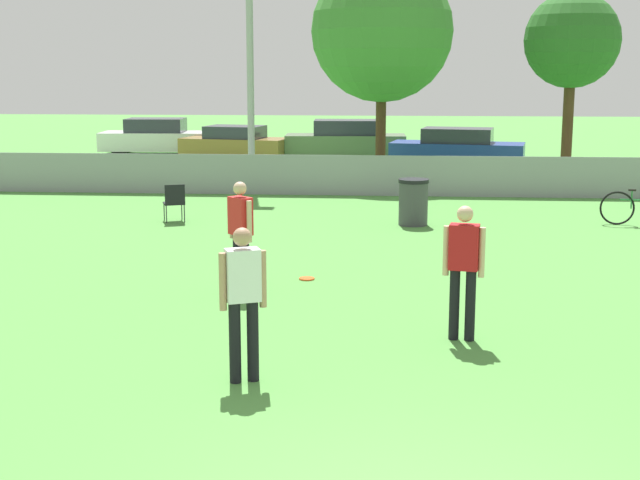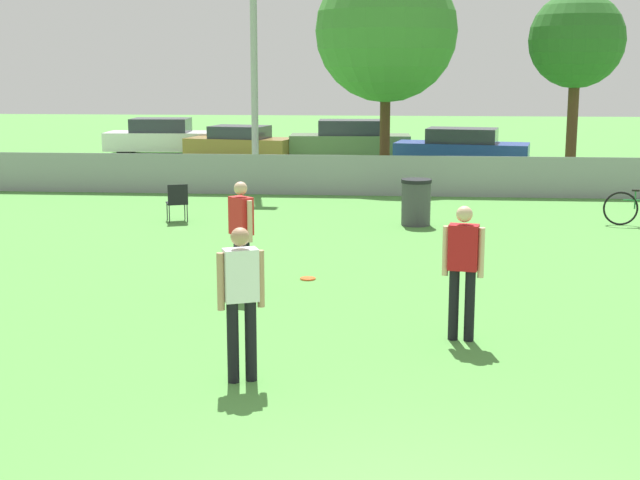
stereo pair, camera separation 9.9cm
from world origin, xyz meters
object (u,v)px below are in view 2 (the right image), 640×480
object	(u,v)px
tree_near_pole	(386,31)
parked_car_blue	(462,149)
player_defender_red	(241,230)
parked_car_tan	(240,143)
player_receiver_white	(241,294)
folding_chair_sideline	(177,200)
parked_car_olive	(350,140)
player_thrower_red	(463,264)
light_pole	(254,25)
tree_far_right	(577,41)
parked_car_white	(161,137)
frisbee_disc	(308,279)
trash_bin	(416,202)

from	to	relation	value
tree_near_pole	parked_car_blue	world-z (taller)	tree_near_pole
player_defender_red	parked_car_tan	bearing A→B (deg)	144.46
player_receiver_white	folding_chair_sideline	xyz separation A→B (m)	(-3.27, 10.21, -0.51)
parked_car_olive	folding_chair_sideline	bearing A→B (deg)	-104.57
parked_car_blue	player_defender_red	bearing A→B (deg)	-93.72
player_receiver_white	player_thrower_red	distance (m)	3.06
light_pole	folding_chair_sideline	size ratio (longest dim) A/B	9.00
tree_far_right	parked_car_white	world-z (taller)	tree_far_right
light_pole	tree_near_pole	distance (m)	4.39
tree_far_right	frisbee_disc	size ratio (longest dim) A/B	21.99
tree_far_right	player_receiver_white	world-z (taller)	tree_far_right
player_thrower_red	parked_car_olive	xyz separation A→B (m)	(-2.67, 22.80, -0.27)
player_defender_red	trash_bin	bearing A→B (deg)	110.68
trash_bin	parked_car_blue	bearing A→B (deg)	81.31
player_receiver_white	parked_car_tan	bearing A→B (deg)	77.57
player_receiver_white	parked_car_blue	size ratio (longest dim) A/B	0.36
tree_near_pole	parked_car_olive	bearing A→B (deg)	103.68
tree_near_pole	parked_car_blue	size ratio (longest dim) A/B	1.41
light_pole	player_defender_red	size ratio (longest dim) A/B	4.48
light_pole	parked_car_white	bearing A→B (deg)	119.39
trash_bin	player_receiver_white	bearing A→B (deg)	-101.51
tree_near_pole	trash_bin	size ratio (longest dim) A/B	6.60
player_thrower_red	frisbee_disc	world-z (taller)	player_thrower_red
frisbee_disc	parked_car_olive	bearing A→B (deg)	91.14
parked_car_white	parked_car_tan	xyz separation A→B (m)	(3.55, -1.91, -0.05)
tree_near_pole	parked_car_white	distance (m)	12.26
tree_near_pole	player_receiver_white	world-z (taller)	tree_near_pole
tree_near_pole	tree_far_right	distance (m)	5.66
tree_near_pole	player_receiver_white	bearing A→B (deg)	-93.79
player_defender_red	frisbee_disc	world-z (taller)	player_defender_red
tree_far_right	frisbee_disc	distance (m)	15.41
player_thrower_red	parked_car_tan	bearing A→B (deg)	117.63
parked_car_tan	parked_car_olive	world-z (taller)	parked_car_olive
light_pole	player_defender_red	bearing A→B (deg)	-81.83
frisbee_disc	parked_car_tan	bearing A→B (deg)	103.30
trash_bin	parked_car_tan	world-z (taller)	parked_car_tan
player_thrower_red	frisbee_disc	distance (m)	4.00
tree_far_right	parked_car_white	xyz separation A→B (m)	(-14.73, 7.88, -3.51)
player_receiver_white	player_defender_red	xyz separation A→B (m)	(-0.69, 3.90, 0.00)
tree_near_pole	trash_bin	distance (m)	9.48
tree_far_right	player_receiver_white	distance (m)	19.66
player_defender_red	light_pole	bearing A→B (deg)	142.45
light_pole	folding_chair_sideline	world-z (taller)	light_pole
light_pole	player_receiver_white	size ratio (longest dim) A/B	4.48
frisbee_disc	folding_chair_sideline	world-z (taller)	folding_chair_sideline
tree_far_right	folding_chair_sideline	bearing A→B (deg)	-141.91
player_thrower_red	tree_far_right	bearing A→B (deg)	85.80
light_pole	player_thrower_red	size ratio (longest dim) A/B	4.48
folding_chair_sideline	tree_far_right	bearing A→B (deg)	-163.55
tree_near_pole	folding_chair_sideline	world-z (taller)	tree_near_pole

